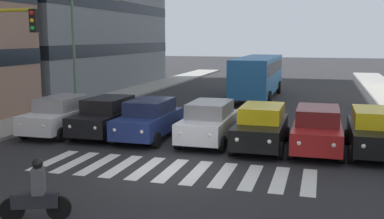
% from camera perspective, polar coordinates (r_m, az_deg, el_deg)
% --- Properties ---
extents(ground_plane, '(180.00, 180.00, 0.00)m').
position_cam_1_polar(ground_plane, '(15.37, -2.64, -7.64)').
color(ground_plane, '#262628').
extents(crosswalk_markings, '(9.45, 2.80, 0.01)m').
position_cam_1_polar(crosswalk_markings, '(15.37, -2.64, -7.62)').
color(crosswalk_markings, silver).
rests_on(crosswalk_markings, ground_plane).
extents(car_0, '(2.02, 4.44, 1.72)m').
position_cam_1_polar(car_0, '(18.53, 22.01, -2.58)').
color(car_0, black).
rests_on(car_0, ground_plane).
extents(car_1, '(2.02, 4.44, 1.72)m').
position_cam_1_polar(car_1, '(18.28, 15.47, -2.40)').
color(car_1, maroon).
rests_on(car_1, ground_plane).
extents(car_2, '(2.02, 4.44, 1.72)m').
position_cam_1_polar(car_2, '(18.36, 8.71, -2.12)').
color(car_2, black).
rests_on(car_2, ground_plane).
extents(car_3, '(2.02, 4.44, 1.72)m').
position_cam_1_polar(car_3, '(19.18, 2.18, -1.55)').
color(car_3, silver).
rests_on(car_3, ground_plane).
extents(car_4, '(2.02, 4.44, 1.72)m').
position_cam_1_polar(car_4, '(19.89, -5.44, -1.20)').
color(car_4, navy).
rests_on(car_4, ground_plane).
extents(car_5, '(2.02, 4.44, 1.72)m').
position_cam_1_polar(car_5, '(20.88, -10.62, -0.82)').
color(car_5, black).
rests_on(car_5, ground_plane).
extents(car_6, '(2.02, 4.44, 1.72)m').
position_cam_1_polar(car_6, '(21.72, -16.13, -0.65)').
color(car_6, silver).
rests_on(car_6, ground_plane).
extents(bus_behind_traffic, '(2.78, 10.50, 3.00)m').
position_cam_1_polar(bus_behind_traffic, '(33.45, 8.29, 4.59)').
color(bus_behind_traffic, '#286BAD').
rests_on(bus_behind_traffic, ground_plane).
extents(motorcycle_with_rider, '(1.61, 0.74, 1.57)m').
position_cam_1_polar(motorcycle_with_rider, '(11.74, -18.99, -10.17)').
color(motorcycle_with_rider, black).
rests_on(motorcycle_with_rider, ground_plane).
extents(street_lamp_right, '(3.15, 0.28, 6.55)m').
position_cam_1_polar(street_lamp_right, '(26.69, -13.64, 8.41)').
color(street_lamp_right, '#4C6B56').
rests_on(street_lamp_right, sidewalk_right).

